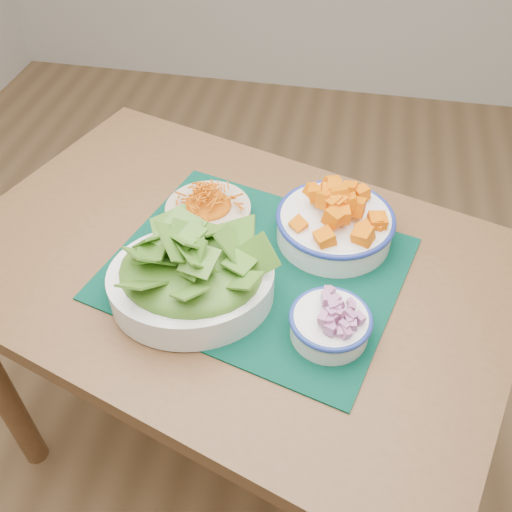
{
  "coord_description": "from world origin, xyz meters",
  "views": [
    {
      "loc": [
        0.15,
        -0.87,
        1.54
      ],
      "look_at": [
        0.01,
        -0.12,
        0.78
      ],
      "focal_mm": 40.0,
      "sensor_mm": 36.0,
      "label": 1
    }
  ],
  "objects": [
    {
      "name": "ground",
      "position": [
        0.0,
        0.0,
        0.0
      ],
      "size": [
        4.0,
        4.0,
        0.0
      ],
      "primitive_type": "plane",
      "color": "#966F48",
      "rests_on": "ground"
    },
    {
      "name": "table",
      "position": [
        -0.05,
        -0.11,
        0.64
      ],
      "size": [
        1.25,
        1.02,
        0.75
      ],
      "rotation": [
        0.0,
        0.0,
        -0.31
      ],
      "color": "brown",
      "rests_on": "ground"
    },
    {
      "name": "placemat",
      "position": [
        0.01,
        -0.12,
        0.75
      ],
      "size": [
        0.62,
        0.56,
        0.0
      ],
      "primitive_type": "cube",
      "rotation": [
        0.0,
        0.0,
        -0.26
      ],
      "color": "black",
      "rests_on": "table"
    },
    {
      "name": "carrot_bowl",
      "position": [
        -0.12,
        -0.01,
        0.78
      ],
      "size": [
        0.18,
        0.18,
        0.07
      ],
      "rotation": [
        0.0,
        0.0,
        0.04
      ],
      "color": "#C8B295",
      "rests_on": "placemat"
    },
    {
      "name": "squash_bowl",
      "position": [
        0.14,
        -0.01,
        0.81
      ],
      "size": [
        0.29,
        0.29,
        0.12
      ],
      "rotation": [
        0.0,
        0.0,
        0.33
      ],
      "color": "white",
      "rests_on": "placemat"
    },
    {
      "name": "lettuce_bowl",
      "position": [
        -0.09,
        -0.21,
        0.82
      ],
      "size": [
        0.36,
        0.33,
        0.14
      ],
      "rotation": [
        0.0,
        0.0,
        0.3
      ],
      "color": "white",
      "rests_on": "placemat"
    },
    {
      "name": "onion_bowl",
      "position": [
        0.16,
        -0.25,
        0.79
      ],
      "size": [
        0.16,
        0.16,
        0.07
      ],
      "rotation": [
        0.0,
        0.0,
        0.26
      ],
      "color": "white",
      "rests_on": "placemat"
    }
  ]
}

